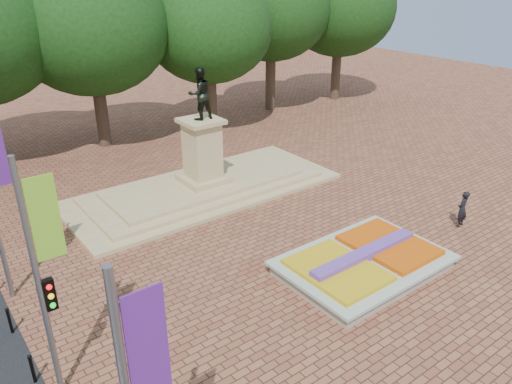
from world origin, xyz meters
The scene contains 6 objects.
ground centered at (0.00, 0.00, 0.00)m, with size 90.00×90.00×0.00m, color brown.
flower_bed centered at (1.03, -2.00, 0.38)m, with size 6.30×4.30×0.91m.
monument centered at (0.00, 8.00, 0.88)m, with size 14.00×6.00×6.40m.
tree_row_back centered at (2.33, 18.00, 6.67)m, with size 44.80×8.80×10.43m.
banner_poles centered at (-10.08, -1.31, 3.88)m, with size 0.88×11.17×7.00m.
pedestrian centered at (7.25, -2.17, 0.86)m, with size 0.63×0.41×1.71m, color black.
Camera 1 is at (-12.10, -12.46, 10.86)m, focal length 35.00 mm.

